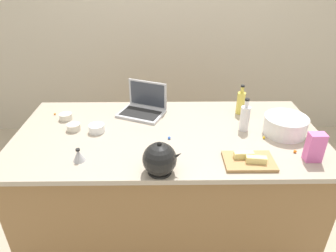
{
  "coord_description": "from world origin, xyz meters",
  "views": [
    {
      "loc": [
        -0.02,
        -1.7,
        1.89
      ],
      "look_at": [
        0.0,
        0.0,
        0.95
      ],
      "focal_mm": 32.41,
      "sensor_mm": 36.0,
      "label": 1
    }
  ],
  "objects_px": {
    "bottle_vinegar": "(245,118)",
    "cutting_board": "(249,161)",
    "laptop": "(143,107)",
    "bottle_oil": "(241,102)",
    "ramekin_medium": "(97,128)",
    "ramekin_small": "(66,117)",
    "kitchen_timer": "(79,155)",
    "mixing_bowl_large": "(285,125)",
    "butter_stick_right": "(244,155)",
    "butter_stick_left": "(256,160)",
    "ramekin_wide": "(74,127)",
    "candy_bag": "(315,147)",
    "kettle": "(160,160)"
  },
  "relations": [
    {
      "from": "bottle_vinegar",
      "to": "cutting_board",
      "type": "relative_size",
      "value": 0.8
    },
    {
      "from": "laptop",
      "to": "bottle_oil",
      "type": "xyz_separation_m",
      "value": [
        0.7,
        -0.01,
        0.04
      ]
    },
    {
      "from": "bottle_oil",
      "to": "bottle_vinegar",
      "type": "height_order",
      "value": "bottle_vinegar"
    },
    {
      "from": "ramekin_medium",
      "to": "cutting_board",
      "type": "bearing_deg",
      "value": -21.29
    },
    {
      "from": "ramekin_small",
      "to": "ramekin_medium",
      "type": "bearing_deg",
      "value": -35.17
    },
    {
      "from": "ramekin_small",
      "to": "kitchen_timer",
      "type": "xyz_separation_m",
      "value": [
        0.21,
        -0.5,
        0.01
      ]
    },
    {
      "from": "bottle_oil",
      "to": "mixing_bowl_large",
      "type": "bearing_deg",
      "value": -53.03
    },
    {
      "from": "butter_stick_right",
      "to": "butter_stick_left",
      "type": "bearing_deg",
      "value": -37.62
    },
    {
      "from": "ramekin_wide",
      "to": "kitchen_timer",
      "type": "xyz_separation_m",
      "value": [
        0.12,
        -0.35,
        0.01
      ]
    },
    {
      "from": "bottle_vinegar",
      "to": "ramekin_medium",
      "type": "height_order",
      "value": "bottle_vinegar"
    },
    {
      "from": "butter_stick_right",
      "to": "ramekin_small",
      "type": "relative_size",
      "value": 1.25
    },
    {
      "from": "bottle_oil",
      "to": "laptop",
      "type": "bearing_deg",
      "value": 178.79
    },
    {
      "from": "laptop",
      "to": "ramekin_medium",
      "type": "relative_size",
      "value": 3.65
    },
    {
      "from": "ramekin_wide",
      "to": "bottle_vinegar",
      "type": "bearing_deg",
      "value": -0.49
    },
    {
      "from": "ramekin_wide",
      "to": "candy_bag",
      "type": "xyz_separation_m",
      "value": [
        1.42,
        -0.36,
        0.06
      ]
    },
    {
      "from": "mixing_bowl_large",
      "to": "butter_stick_right",
      "type": "distance_m",
      "value": 0.44
    },
    {
      "from": "bottle_oil",
      "to": "ramekin_wide",
      "type": "distance_m",
      "value": 1.17
    },
    {
      "from": "butter_stick_right",
      "to": "ramekin_small",
      "type": "height_order",
      "value": "butter_stick_right"
    },
    {
      "from": "cutting_board",
      "to": "candy_bag",
      "type": "xyz_separation_m",
      "value": [
        0.36,
        0.02,
        0.08
      ]
    },
    {
      "from": "laptop",
      "to": "candy_bag",
      "type": "height_order",
      "value": "laptop"
    },
    {
      "from": "bottle_oil",
      "to": "butter_stick_right",
      "type": "relative_size",
      "value": 1.98
    },
    {
      "from": "cutting_board",
      "to": "ramekin_wide",
      "type": "bearing_deg",
      "value": 160.39
    },
    {
      "from": "butter_stick_right",
      "to": "kettle",
      "type": "bearing_deg",
      "value": -167.96
    },
    {
      "from": "ramekin_medium",
      "to": "ramekin_wide",
      "type": "distance_m",
      "value": 0.16
    },
    {
      "from": "kettle",
      "to": "butter_stick_left",
      "type": "xyz_separation_m",
      "value": [
        0.52,
        0.05,
        -0.04
      ]
    },
    {
      "from": "laptop",
      "to": "kettle",
      "type": "xyz_separation_m",
      "value": [
        0.13,
        -0.7,
        0.03
      ]
    },
    {
      "from": "butter_stick_right",
      "to": "ramekin_medium",
      "type": "height_order",
      "value": "butter_stick_right"
    },
    {
      "from": "ramekin_small",
      "to": "butter_stick_left",
      "type": "bearing_deg",
      "value": -24.93
    },
    {
      "from": "mixing_bowl_large",
      "to": "butter_stick_right",
      "type": "xyz_separation_m",
      "value": [
        -0.33,
        -0.29,
        -0.03
      ]
    },
    {
      "from": "bottle_oil",
      "to": "cutting_board",
      "type": "distance_m",
      "value": 0.62
    },
    {
      "from": "bottle_oil",
      "to": "bottle_vinegar",
      "type": "bearing_deg",
      "value": -96.57
    },
    {
      "from": "bottle_vinegar",
      "to": "ramekin_wide",
      "type": "height_order",
      "value": "bottle_vinegar"
    },
    {
      "from": "bottle_oil",
      "to": "ramekin_medium",
      "type": "bearing_deg",
      "value": -165.33
    },
    {
      "from": "butter_stick_right",
      "to": "kitchen_timer",
      "type": "bearing_deg",
      "value": 179.45
    },
    {
      "from": "mixing_bowl_large",
      "to": "ramekin_medium",
      "type": "distance_m",
      "value": 1.21
    },
    {
      "from": "butter_stick_right",
      "to": "candy_bag",
      "type": "bearing_deg",
      "value": -0.3
    },
    {
      "from": "cutting_board",
      "to": "butter_stick_right",
      "type": "bearing_deg",
      "value": 140.1
    },
    {
      "from": "mixing_bowl_large",
      "to": "kitchen_timer",
      "type": "distance_m",
      "value": 1.28
    },
    {
      "from": "butter_stick_left",
      "to": "kitchen_timer",
      "type": "xyz_separation_m",
      "value": [
        -0.98,
        0.05,
        -0.0
      ]
    },
    {
      "from": "butter_stick_left",
      "to": "mixing_bowl_large",
      "type": "bearing_deg",
      "value": 51.17
    },
    {
      "from": "ramekin_small",
      "to": "ramekin_wide",
      "type": "bearing_deg",
      "value": -58.15
    },
    {
      "from": "cutting_board",
      "to": "butter_stick_right",
      "type": "height_order",
      "value": "butter_stick_right"
    },
    {
      "from": "ramekin_medium",
      "to": "ramekin_wide",
      "type": "bearing_deg",
      "value": 170.78
    },
    {
      "from": "ramekin_small",
      "to": "ramekin_medium",
      "type": "height_order",
      "value": "ramekin_medium"
    },
    {
      "from": "bottle_oil",
      "to": "kettle",
      "type": "xyz_separation_m",
      "value": [
        -0.57,
        -0.69,
        -0.01
      ]
    },
    {
      "from": "ramekin_small",
      "to": "kettle",
      "type": "bearing_deg",
      "value": -42.33
    },
    {
      "from": "kettle",
      "to": "candy_bag",
      "type": "xyz_separation_m",
      "value": [
        0.85,
        0.1,
        0.01
      ]
    },
    {
      "from": "mixing_bowl_large",
      "to": "bottle_oil",
      "type": "xyz_separation_m",
      "value": [
        -0.22,
        0.3,
        0.02
      ]
    },
    {
      "from": "mixing_bowl_large",
      "to": "ramekin_wide",
      "type": "relative_size",
      "value": 3.13
    },
    {
      "from": "butter_stick_left",
      "to": "butter_stick_right",
      "type": "xyz_separation_m",
      "value": [
        -0.06,
        0.05,
        0.0
      ]
    }
  ]
}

